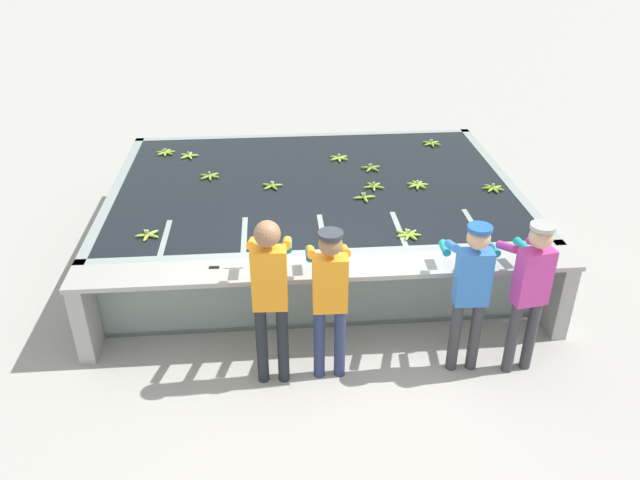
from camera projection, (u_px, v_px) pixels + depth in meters
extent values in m
plane|color=#A3A099|center=(330.00, 353.00, 6.49)|extent=(80.00, 80.00, 0.00)
cube|color=gray|center=(314.00, 243.00, 8.47)|extent=(5.14, 3.69, 0.06)
cube|color=gray|center=(326.00, 289.00, 6.71)|extent=(5.14, 0.12, 0.93)
cube|color=gray|center=(306.00, 163.00, 9.81)|extent=(5.14, 0.12, 0.93)
cube|color=gray|center=(121.00, 221.00, 8.08)|extent=(0.12, 3.69, 0.93)
cube|color=gray|center=(498.00, 207.00, 8.44)|extent=(0.12, 3.69, 0.93)
cube|color=black|center=(314.00, 212.00, 8.25)|extent=(4.90, 3.45, 0.86)
cube|color=gray|center=(170.00, 273.00, 6.99)|extent=(0.06, 0.80, 0.93)
cube|color=gray|center=(247.00, 270.00, 7.05)|extent=(0.06, 0.80, 0.93)
cube|color=gray|center=(322.00, 267.00, 7.11)|extent=(0.06, 0.80, 0.93)
cube|color=gray|center=(396.00, 263.00, 7.17)|extent=(0.06, 0.80, 0.93)
cube|color=gray|center=(469.00, 260.00, 7.23)|extent=(0.06, 0.80, 0.93)
cube|color=#9E9E99|center=(328.00, 268.00, 6.25)|extent=(5.14, 0.45, 0.05)
cube|color=#9E9E99|center=(85.00, 318.00, 6.30)|extent=(0.16, 0.41, 0.88)
cube|color=#9E9E99|center=(558.00, 295.00, 6.65)|extent=(0.16, 0.41, 0.88)
cylinder|color=#1E2328|center=(262.00, 344.00, 5.94)|extent=(0.11, 0.11, 0.87)
cylinder|color=#1E2328|center=(283.00, 344.00, 5.94)|extent=(0.11, 0.11, 0.87)
cube|color=orange|center=(269.00, 279.00, 5.57)|extent=(0.33, 0.18, 0.62)
sphere|color=#896042|center=(267.00, 234.00, 5.35)|extent=(0.24, 0.24, 0.24)
cylinder|color=orange|center=(252.00, 243.00, 5.68)|extent=(0.09, 0.31, 0.18)
cylinder|color=#1EA3AD|center=(254.00, 245.00, 5.98)|extent=(0.09, 0.20, 0.08)
cylinder|color=orange|center=(287.00, 243.00, 5.69)|extent=(0.09, 0.31, 0.18)
cylinder|color=#1EA3AD|center=(288.00, 245.00, 5.99)|extent=(0.09, 0.20, 0.08)
cylinder|color=navy|center=(319.00, 343.00, 6.02)|extent=(0.11, 0.11, 0.80)
cylinder|color=navy|center=(340.00, 342.00, 6.03)|extent=(0.11, 0.11, 0.80)
cube|color=orange|center=(330.00, 284.00, 5.69)|extent=(0.32, 0.17, 0.56)
sphere|color=#896042|center=(330.00, 244.00, 5.48)|extent=(0.22, 0.22, 0.22)
cylinder|color=#282D33|center=(331.00, 234.00, 5.44)|extent=(0.23, 0.23, 0.04)
cylinder|color=orange|center=(311.00, 252.00, 5.80)|extent=(0.08, 0.31, 0.18)
cylinder|color=teal|center=(310.00, 254.00, 6.10)|extent=(0.09, 0.20, 0.08)
cylinder|color=orange|center=(345.00, 251.00, 5.82)|extent=(0.08, 0.31, 0.18)
cylinder|color=teal|center=(342.00, 252.00, 6.12)|extent=(0.09, 0.20, 0.08)
cylinder|color=#38383D|center=(455.00, 336.00, 6.11)|extent=(0.11, 0.11, 0.80)
cylinder|color=#38383D|center=(475.00, 336.00, 6.11)|extent=(0.11, 0.11, 0.80)
cube|color=blue|center=(473.00, 277.00, 5.78)|extent=(0.33, 0.18, 0.56)
sphere|color=tan|center=(479.00, 238.00, 5.57)|extent=(0.22, 0.22, 0.22)
cylinder|color=#1E5199|center=(480.00, 228.00, 5.52)|extent=(0.23, 0.23, 0.04)
cylinder|color=blue|center=(452.00, 246.00, 5.89)|extent=(0.09, 0.31, 0.18)
cylinder|color=#1EA3AD|center=(445.00, 248.00, 6.19)|extent=(0.09, 0.20, 0.08)
cylinder|color=blue|center=(486.00, 245.00, 5.90)|extent=(0.09, 0.31, 0.18)
cylinder|color=#1EA3AD|center=(477.00, 247.00, 6.20)|extent=(0.09, 0.20, 0.08)
cylinder|color=#38383D|center=(512.00, 338.00, 6.08)|extent=(0.11, 0.11, 0.81)
cylinder|color=#38383D|center=(531.00, 335.00, 6.12)|extent=(0.11, 0.11, 0.81)
cube|color=#BC388E|center=(533.00, 277.00, 5.76)|extent=(0.34, 0.22, 0.57)
sphere|color=tan|center=(541.00, 237.00, 5.55)|extent=(0.22, 0.22, 0.22)
cylinder|color=#9E9E99|center=(543.00, 227.00, 5.50)|extent=(0.23, 0.23, 0.04)
cylinder|color=#BC388E|center=(507.00, 247.00, 5.84)|extent=(0.13, 0.32, 0.18)
cylinder|color=teal|center=(492.00, 249.00, 6.13)|extent=(0.12, 0.21, 0.08)
cylinder|color=#BC388E|center=(538.00, 243.00, 5.91)|extent=(0.13, 0.32, 0.18)
cylinder|color=teal|center=(522.00, 245.00, 6.20)|extent=(0.12, 0.21, 0.08)
ellipsoid|color=#9EC642|center=(185.00, 157.00, 8.76)|extent=(0.15, 0.14, 0.04)
ellipsoid|color=#9EC642|center=(190.00, 157.00, 8.75)|extent=(0.10, 0.17, 0.04)
ellipsoid|color=#9EC642|center=(193.00, 155.00, 8.80)|extent=(0.17, 0.05, 0.04)
ellipsoid|color=#9EC642|center=(190.00, 154.00, 8.84)|extent=(0.07, 0.17, 0.04)
ellipsoid|color=#9EC642|center=(185.00, 155.00, 8.81)|extent=(0.16, 0.12, 0.04)
cylinder|color=tan|center=(188.00, 153.00, 8.78)|extent=(0.03, 0.03, 0.05)
ellipsoid|color=#7FAD33|center=(169.00, 152.00, 8.92)|extent=(0.17, 0.08, 0.04)
ellipsoid|color=#7FAD33|center=(167.00, 151.00, 8.95)|extent=(0.10, 0.17, 0.04)
ellipsoid|color=#7FAD33|center=(164.00, 151.00, 8.94)|extent=(0.11, 0.17, 0.04)
ellipsoid|color=#7FAD33|center=(162.00, 152.00, 8.91)|extent=(0.17, 0.07, 0.04)
ellipsoid|color=#7FAD33|center=(162.00, 153.00, 8.87)|extent=(0.15, 0.14, 0.04)
ellipsoid|color=#7FAD33|center=(165.00, 154.00, 8.86)|extent=(0.04, 0.17, 0.04)
ellipsoid|color=#7FAD33|center=(168.00, 153.00, 8.88)|extent=(0.16, 0.13, 0.04)
cylinder|color=tan|center=(165.00, 150.00, 8.89)|extent=(0.03, 0.03, 0.05)
ellipsoid|color=#8CB738|center=(414.00, 235.00, 6.78)|extent=(0.17, 0.07, 0.04)
ellipsoid|color=#8CB738|center=(412.00, 233.00, 6.82)|extent=(0.15, 0.14, 0.04)
ellipsoid|color=#8CB738|center=(407.00, 232.00, 6.83)|extent=(0.04, 0.17, 0.04)
ellipsoid|color=#8CB738|center=(404.00, 233.00, 6.81)|extent=(0.16, 0.13, 0.04)
ellipsoid|color=#8CB738|center=(404.00, 235.00, 6.77)|extent=(0.17, 0.08, 0.04)
ellipsoid|color=#8CB738|center=(407.00, 237.00, 6.74)|extent=(0.10, 0.17, 0.04)
ellipsoid|color=#8CB738|center=(412.00, 237.00, 6.74)|extent=(0.11, 0.17, 0.04)
cylinder|color=tan|center=(409.00, 232.00, 6.76)|extent=(0.03, 0.03, 0.05)
ellipsoid|color=#7FAD33|center=(365.00, 199.00, 7.56)|extent=(0.05, 0.17, 0.04)
ellipsoid|color=#7FAD33|center=(369.00, 197.00, 7.61)|extent=(0.17, 0.05, 0.04)
ellipsoid|color=#7FAD33|center=(363.00, 195.00, 7.65)|extent=(0.05, 0.17, 0.04)
ellipsoid|color=#7FAD33|center=(360.00, 198.00, 7.60)|extent=(0.17, 0.05, 0.04)
cylinder|color=tan|center=(364.00, 195.00, 7.59)|extent=(0.03, 0.03, 0.05)
ellipsoid|color=#9EC642|center=(339.00, 157.00, 8.77)|extent=(0.04, 0.17, 0.04)
ellipsoid|color=#9EC642|center=(335.00, 157.00, 8.74)|extent=(0.16, 0.12, 0.04)
ellipsoid|color=#9EC642|center=(336.00, 159.00, 8.69)|extent=(0.17, 0.11, 0.04)
ellipsoid|color=#9EC642|center=(339.00, 159.00, 8.67)|extent=(0.04, 0.17, 0.04)
ellipsoid|color=#9EC642|center=(343.00, 159.00, 8.70)|extent=(0.16, 0.12, 0.04)
ellipsoid|color=#9EC642|center=(342.00, 157.00, 8.75)|extent=(0.17, 0.11, 0.04)
cylinder|color=tan|center=(339.00, 156.00, 8.70)|extent=(0.03, 0.03, 0.05)
ellipsoid|color=#75A333|center=(213.00, 175.00, 8.20)|extent=(0.16, 0.13, 0.04)
ellipsoid|color=#75A333|center=(209.00, 174.00, 8.22)|extent=(0.06, 0.17, 0.04)
ellipsoid|color=#75A333|center=(206.00, 175.00, 8.18)|extent=(0.17, 0.10, 0.04)
ellipsoid|color=#75A333|center=(206.00, 177.00, 8.14)|extent=(0.16, 0.13, 0.04)
ellipsoid|color=#75A333|center=(210.00, 178.00, 8.12)|extent=(0.06, 0.17, 0.04)
ellipsoid|color=#75A333|center=(213.00, 176.00, 8.16)|extent=(0.17, 0.10, 0.04)
cylinder|color=tan|center=(209.00, 173.00, 8.15)|extent=(0.03, 0.03, 0.05)
ellipsoid|color=#7FAD33|center=(432.00, 145.00, 9.18)|extent=(0.04, 0.17, 0.04)
ellipsoid|color=#7FAD33|center=(435.00, 144.00, 9.20)|extent=(0.16, 0.12, 0.04)
ellipsoid|color=#7FAD33|center=(434.00, 143.00, 9.25)|extent=(0.17, 0.11, 0.04)
ellipsoid|color=#7FAD33|center=(431.00, 142.00, 9.27)|extent=(0.04, 0.17, 0.04)
ellipsoid|color=#7FAD33|center=(428.00, 143.00, 9.25)|extent=(0.16, 0.12, 0.04)
ellipsoid|color=#7FAD33|center=(429.00, 144.00, 9.20)|extent=(0.17, 0.11, 0.04)
cylinder|color=tan|center=(432.00, 141.00, 9.21)|extent=(0.03, 0.03, 0.05)
ellipsoid|color=#75A333|center=(269.00, 187.00, 7.86)|extent=(0.15, 0.15, 0.04)
ellipsoid|color=#75A333|center=(274.00, 187.00, 7.86)|extent=(0.11, 0.17, 0.04)
ellipsoid|color=#75A333|center=(276.00, 185.00, 7.91)|extent=(0.17, 0.06, 0.04)
ellipsoid|color=#75A333|center=(272.00, 184.00, 7.95)|extent=(0.06, 0.17, 0.04)
ellipsoid|color=#75A333|center=(268.00, 185.00, 7.92)|extent=(0.17, 0.11, 0.04)
cylinder|color=tan|center=(272.00, 183.00, 7.88)|extent=(0.03, 0.03, 0.05)
ellipsoid|color=#7FAD33|center=(497.00, 189.00, 7.82)|extent=(0.16, 0.12, 0.04)
ellipsoid|color=#7FAD33|center=(496.00, 187.00, 7.86)|extent=(0.17, 0.09, 0.04)
ellipsoid|color=#7FAD33|center=(493.00, 186.00, 7.89)|extent=(0.09, 0.17, 0.04)
ellipsoid|color=#7FAD33|center=(489.00, 187.00, 7.88)|extent=(0.12, 0.16, 0.04)
ellipsoid|color=#7FAD33|center=(489.00, 188.00, 7.84)|extent=(0.17, 0.05, 0.04)
ellipsoid|color=#7FAD33|center=(491.00, 189.00, 7.80)|extent=(0.14, 0.15, 0.04)
ellipsoid|color=#7FAD33|center=(495.00, 190.00, 7.79)|extent=(0.06, 0.17, 0.04)
cylinder|color=tan|center=(493.00, 185.00, 7.82)|extent=(0.03, 0.03, 0.05)
ellipsoid|color=#93BC3D|center=(143.00, 235.00, 6.76)|extent=(0.17, 0.06, 0.04)
ellipsoid|color=#93BC3D|center=(146.00, 237.00, 6.73)|extent=(0.06, 0.17, 0.04)
ellipsoid|color=#93BC3D|center=(152.00, 236.00, 6.76)|extent=(0.17, 0.11, 0.04)
ellipsoid|color=#93BC3D|center=(152.00, 233.00, 6.81)|extent=(0.15, 0.14, 0.04)
ellipsoid|color=#93BC3D|center=(146.00, 233.00, 6.82)|extent=(0.11, 0.17, 0.04)
cylinder|color=tan|center=(147.00, 232.00, 6.76)|extent=(0.03, 0.03, 0.05)
ellipsoid|color=#75A333|center=(367.00, 168.00, 8.42)|extent=(0.17, 0.08, 0.04)
ellipsoid|color=#75A333|center=(369.00, 169.00, 8.37)|extent=(0.12, 0.16, 0.04)
ellipsoid|color=#75A333|center=(374.00, 169.00, 8.37)|extent=(0.14, 0.15, 0.04)
ellipsoid|color=#75A333|center=(374.00, 167.00, 8.43)|extent=(0.17, 0.10, 0.04)
ellipsoid|color=#75A333|center=(370.00, 166.00, 8.45)|extent=(0.05, 0.17, 0.04)
cylinder|color=tan|center=(371.00, 165.00, 8.39)|extent=(0.03, 0.03, 0.05)
ellipsoid|color=#75A333|center=(374.00, 188.00, 7.83)|extent=(0.06, 0.17, 0.04)
ellipsoid|color=#75A333|center=(378.00, 187.00, 7.87)|extent=(0.17, 0.10, 0.04)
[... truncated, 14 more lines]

